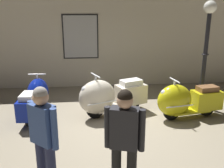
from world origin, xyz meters
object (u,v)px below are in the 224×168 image
scooter_0 (36,98)px  visitor_1 (44,134)px  visitor_0 (124,138)px  scooter_2 (184,101)px  scooter_1 (108,97)px  lamppost (206,45)px

scooter_0 → visitor_1: size_ratio=1.03×
visitor_0 → scooter_2: bearing=-18.0°
scooter_1 → scooter_2: 1.90m
visitor_1 → scooter_0: bearing=55.0°
scooter_0 → lamppost: lamppost is taller
scooter_2 → lamppost: (0.78, 0.76, 1.25)m
visitor_1 → scooter_1: bearing=19.0°
scooter_2 → visitor_1: visitor_1 is taller
scooter_0 → scooter_2: (3.70, -0.61, 0.01)m
scooter_2 → lamppost: size_ratio=0.61×
scooter_0 → visitor_1: 3.09m
scooter_2 → visitor_0: size_ratio=1.06×
scooter_0 → visitor_0: visitor_0 is taller
visitor_0 → visitor_1: bearing=96.2°
lamppost → visitor_0: (-2.66, -3.35, -0.77)m
lamppost → scooter_1: bearing=-171.6°
lamppost → visitor_0: lamppost is taller
scooter_2 → lamppost: lamppost is taller
scooter_1 → lamppost: bearing=166.3°
visitor_0 → visitor_1: 1.14m
scooter_1 → lamppost: 2.93m
scooter_2 → visitor_0: visitor_0 is taller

